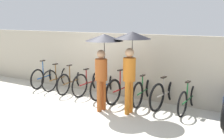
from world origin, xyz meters
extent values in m
plane|color=beige|center=(0.00, 0.00, 0.00)|extent=(30.00, 30.00, 0.00)
cube|color=#B2A893|center=(0.00, 2.02, 0.99)|extent=(14.14, 0.12, 1.98)
torus|color=black|center=(-2.63, 2.24, 0.36)|extent=(0.14, 0.72, 0.72)
torus|color=black|center=(-2.51, 1.22, 0.36)|extent=(0.14, 0.72, 0.72)
cylinder|color=#19478C|center=(-2.57, 1.73, 0.36)|extent=(0.16, 1.03, 0.04)
cylinder|color=#19478C|center=(-2.55, 1.55, 0.66)|extent=(0.04, 0.04, 0.59)
cube|color=black|center=(-2.55, 1.55, 0.96)|extent=(0.11, 0.21, 0.03)
cylinder|color=#19478C|center=(-2.63, 2.24, 0.70)|extent=(0.04, 0.04, 0.68)
cylinder|color=#19478C|center=(-2.63, 2.24, 1.04)|extent=(0.44, 0.08, 0.03)
torus|color=black|center=(-1.92, 2.16, 0.37)|extent=(0.05, 0.75, 0.75)
torus|color=black|center=(-1.93, 1.20, 0.37)|extent=(0.05, 0.75, 0.75)
cylinder|color=brown|center=(-1.93, 1.68, 0.37)|extent=(0.04, 0.96, 0.04)
cylinder|color=brown|center=(-1.93, 1.51, 0.63)|extent=(0.04, 0.04, 0.52)
cube|color=black|center=(-1.93, 1.51, 0.90)|extent=(0.09, 0.20, 0.03)
cylinder|color=brown|center=(-1.92, 2.16, 0.69)|extent=(0.04, 0.04, 0.63)
cylinder|color=brown|center=(-1.92, 2.16, 1.00)|extent=(0.44, 0.03, 0.03)
torus|color=black|center=(-1.32, 2.21, 0.35)|extent=(0.09, 0.71, 0.71)
torus|color=black|center=(-1.25, 1.11, 0.35)|extent=(0.09, 0.71, 0.71)
cylinder|color=brown|center=(-1.28, 1.66, 0.35)|extent=(0.10, 1.10, 0.04)
cylinder|color=brown|center=(-1.27, 1.46, 0.63)|extent=(0.04, 0.04, 0.56)
cube|color=black|center=(-1.27, 1.46, 0.93)|extent=(0.10, 0.20, 0.03)
cylinder|color=brown|center=(-1.32, 2.21, 0.70)|extent=(0.04, 0.04, 0.70)
cylinder|color=brown|center=(-1.32, 2.21, 1.05)|extent=(0.44, 0.05, 0.03)
torus|color=black|center=(-0.61, 2.22, 0.38)|extent=(0.10, 0.75, 0.75)
torus|color=black|center=(-0.67, 1.20, 0.38)|extent=(0.10, 0.75, 0.75)
cylinder|color=maroon|center=(-0.64, 1.71, 0.38)|extent=(0.10, 1.02, 0.04)
cylinder|color=maroon|center=(-0.65, 1.53, 0.60)|extent=(0.04, 0.04, 0.46)
cube|color=black|center=(-0.65, 1.53, 0.85)|extent=(0.10, 0.21, 0.03)
cylinder|color=maroon|center=(-0.61, 2.22, 0.71)|extent=(0.04, 0.04, 0.67)
cylinder|color=maroon|center=(-0.61, 2.22, 1.05)|extent=(0.44, 0.06, 0.03)
torus|color=black|center=(0.01, 2.26, 0.39)|extent=(0.07, 0.77, 0.77)
torus|color=black|center=(-0.01, 1.18, 0.39)|extent=(0.07, 0.77, 0.77)
cylinder|color=#19478C|center=(0.00, 1.72, 0.39)|extent=(0.06, 1.08, 0.04)
cylinder|color=#19478C|center=(0.00, 1.53, 0.61)|extent=(0.04, 0.04, 0.45)
cube|color=black|center=(0.00, 1.53, 0.85)|extent=(0.09, 0.20, 0.03)
cylinder|color=#19478C|center=(0.01, 2.26, 0.69)|extent=(0.04, 0.04, 0.62)
cylinder|color=#19478C|center=(0.01, 2.26, 1.00)|extent=(0.44, 0.04, 0.03)
torus|color=black|center=(0.70, 2.17, 0.38)|extent=(0.14, 0.76, 0.76)
torus|color=black|center=(0.59, 1.08, 0.38)|extent=(0.14, 0.76, 0.76)
cylinder|color=maroon|center=(0.64, 1.62, 0.38)|extent=(0.14, 1.10, 0.04)
cylinder|color=maroon|center=(0.62, 1.43, 0.66)|extent=(0.04, 0.04, 0.57)
cube|color=black|center=(0.62, 1.43, 0.96)|extent=(0.11, 0.21, 0.03)
cylinder|color=maroon|center=(0.70, 2.17, 0.73)|extent=(0.04, 0.04, 0.71)
cylinder|color=maroon|center=(0.70, 2.17, 1.09)|extent=(0.44, 0.07, 0.03)
torus|color=black|center=(1.28, 2.22, 0.37)|extent=(0.07, 0.75, 0.75)
torus|color=black|center=(1.29, 1.20, 0.37)|extent=(0.07, 0.75, 0.75)
cylinder|color=#19662D|center=(1.28, 1.71, 0.37)|extent=(0.04, 1.02, 0.04)
cylinder|color=#19662D|center=(1.29, 1.53, 0.61)|extent=(0.04, 0.04, 0.47)
cube|color=black|center=(1.29, 1.53, 0.86)|extent=(0.09, 0.20, 0.03)
cylinder|color=#19662D|center=(1.28, 2.22, 0.66)|extent=(0.04, 0.04, 0.58)
cylinder|color=#19662D|center=(1.28, 2.22, 0.95)|extent=(0.44, 0.03, 0.03)
torus|color=black|center=(2.02, 2.23, 0.39)|extent=(0.19, 0.77, 0.78)
torus|color=black|center=(1.84, 1.20, 0.39)|extent=(0.19, 0.77, 0.78)
cylinder|color=#A59E93|center=(1.93, 1.72, 0.39)|extent=(0.21, 1.03, 0.04)
cylinder|color=#A59E93|center=(1.90, 1.54, 0.62)|extent=(0.04, 0.04, 0.47)
cube|color=black|center=(1.90, 1.54, 0.88)|extent=(0.12, 0.21, 0.03)
cylinder|color=#A59E93|center=(2.02, 2.23, 0.67)|extent=(0.04, 0.04, 0.57)
cylinder|color=#A59E93|center=(2.02, 2.23, 0.96)|extent=(0.44, 0.10, 0.03)
torus|color=black|center=(2.62, 2.13, 0.33)|extent=(0.11, 0.67, 0.67)
torus|color=black|center=(2.52, 1.15, 0.33)|extent=(0.11, 0.67, 0.67)
cylinder|color=#19662D|center=(2.57, 1.64, 0.33)|extent=(0.13, 0.98, 0.04)
cylinder|color=#19662D|center=(2.55, 1.47, 0.58)|extent=(0.04, 0.04, 0.49)
cube|color=black|center=(2.55, 1.47, 0.84)|extent=(0.11, 0.21, 0.03)
cylinder|color=#19662D|center=(2.62, 2.13, 0.70)|extent=(0.04, 0.04, 0.72)
cylinder|color=#19662D|center=(2.62, 2.13, 1.06)|extent=(0.44, 0.07, 0.03)
cylinder|color=#9E4C1E|center=(0.50, 0.47, 0.42)|extent=(0.13, 0.13, 0.83)
cylinder|color=#9E4C1E|center=(0.52, 0.65, 0.42)|extent=(0.13, 0.13, 0.83)
cylinder|color=#9E4C1E|center=(0.51, 0.56, 1.12)|extent=(0.32, 0.32, 0.57)
sphere|color=tan|center=(0.51, 0.56, 1.53)|extent=(0.22, 0.22, 0.22)
cylinder|color=#332D28|center=(0.53, 0.70, 1.50)|extent=(0.02, 0.02, 0.71)
cone|color=black|center=(0.53, 0.70, 1.95)|extent=(1.00, 1.00, 0.18)
cylinder|color=#C66B1E|center=(1.24, 0.65, 0.44)|extent=(0.13, 0.13, 0.87)
cylinder|color=#C66B1E|center=(1.25, 0.83, 0.44)|extent=(0.13, 0.13, 0.87)
cylinder|color=#C66B1E|center=(1.24, 0.74, 1.17)|extent=(0.32, 0.32, 0.59)
sphere|color=tan|center=(1.24, 0.74, 1.60)|extent=(0.23, 0.23, 0.23)
cylinder|color=#332D28|center=(1.25, 0.88, 1.56)|extent=(0.02, 0.02, 0.73)
cone|color=black|center=(1.25, 0.88, 2.02)|extent=(0.94, 0.94, 0.18)
camera|label=1|loc=(3.88, -4.86, 2.42)|focal=40.00mm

